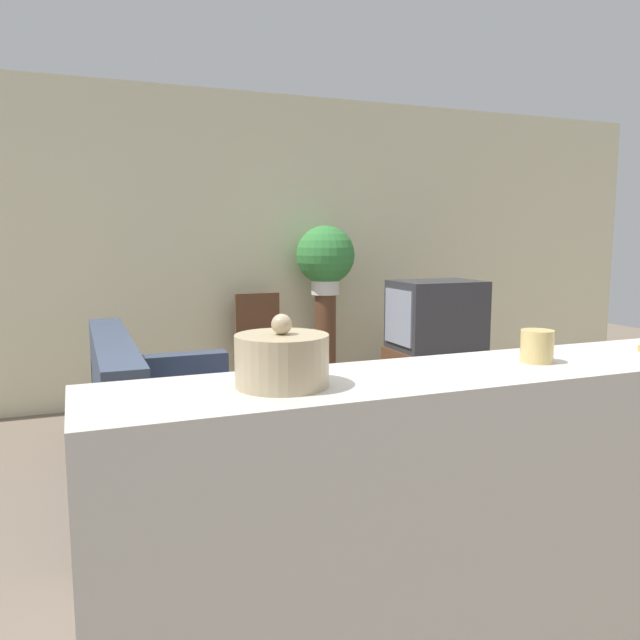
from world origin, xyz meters
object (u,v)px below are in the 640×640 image
at_px(wooden_chair, 261,346).
at_px(potted_plant, 325,257).
at_px(couch, 172,436).
at_px(decorative_bowl, 282,360).
at_px(television, 436,315).

relative_size(wooden_chair, potted_plant, 1.56).
bearing_deg(couch, decorative_bowl, -89.69).
height_order(potted_plant, decorative_bowl, potted_plant).
bearing_deg(decorative_bowl, television, 51.36).
height_order(couch, wooden_chair, wooden_chair).
distance_m(couch, television, 2.45).
relative_size(couch, wooden_chair, 1.85).
bearing_deg(decorative_bowl, wooden_chair, 74.60).
bearing_deg(couch, wooden_chair, 57.62).
distance_m(couch, decorative_bowl, 2.18).
relative_size(couch, decorative_bowl, 7.08).
height_order(couch, decorative_bowl, decorative_bowl).
distance_m(television, decorative_bowl, 3.61).
bearing_deg(wooden_chair, television, -31.85).
distance_m(wooden_chair, decorative_bowl, 3.78).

